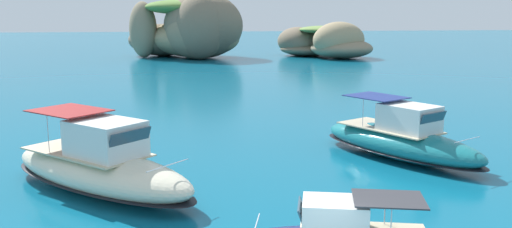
{
  "coord_description": "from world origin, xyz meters",
  "views": [
    {
      "loc": [
        -3.34,
        -11.58,
        6.98
      ],
      "look_at": [
        0.89,
        17.69,
        1.46
      ],
      "focal_mm": 38.01,
      "sensor_mm": 36.0,
      "label": 1
    }
  ],
  "objects_px": {
    "islet_large": "(191,31)",
    "motorboat_cream": "(100,168)",
    "islet_small": "(325,43)",
    "motorboat_teal": "(401,140)"
  },
  "relations": [
    {
      "from": "islet_large",
      "to": "motorboat_cream",
      "type": "height_order",
      "value": "islet_large"
    },
    {
      "from": "islet_large",
      "to": "islet_small",
      "type": "distance_m",
      "value": 21.42
    },
    {
      "from": "islet_large",
      "to": "islet_small",
      "type": "bearing_deg",
      "value": -5.3
    },
    {
      "from": "motorboat_cream",
      "to": "motorboat_teal",
      "type": "xyz_separation_m",
      "value": [
        13.75,
        3.04,
        -0.07
      ]
    },
    {
      "from": "islet_small",
      "to": "motorboat_cream",
      "type": "distance_m",
      "value": 68.97
    },
    {
      "from": "islet_large",
      "to": "motorboat_teal",
      "type": "relative_size",
      "value": 2.21
    },
    {
      "from": "islet_large",
      "to": "motorboat_teal",
      "type": "xyz_separation_m",
      "value": [
        8.42,
        -62.57,
        -3.3
      ]
    },
    {
      "from": "islet_large",
      "to": "motorboat_cream",
      "type": "relative_size",
      "value": 2.24
    },
    {
      "from": "islet_small",
      "to": "motorboat_cream",
      "type": "xyz_separation_m",
      "value": [
        -26.56,
        -63.64,
        -1.24
      ]
    },
    {
      "from": "motorboat_cream",
      "to": "islet_small",
      "type": "bearing_deg",
      "value": 67.35
    }
  ]
}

